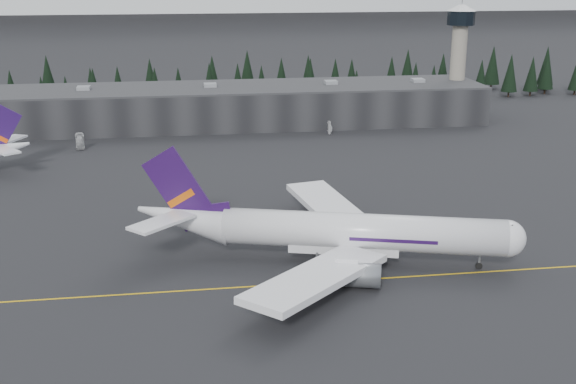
{
  "coord_description": "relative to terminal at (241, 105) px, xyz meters",
  "views": [
    {
      "loc": [
        -19.25,
        -109.84,
        50.4
      ],
      "look_at": [
        0.0,
        20.0,
        9.0
      ],
      "focal_mm": 45.0,
      "sensor_mm": 36.0,
      "label": 1
    }
  ],
  "objects": [
    {
      "name": "treeline",
      "position": [
        0.0,
        37.0,
        1.2
      ],
      "size": [
        360.0,
        20.0,
        15.0
      ],
      "primitive_type": "cube",
      "color": "black",
      "rests_on": "ground"
    },
    {
      "name": "ground",
      "position": [
        0.0,
        -125.0,
        -6.3
      ],
      "size": [
        1400.0,
        1400.0,
        0.0
      ],
      "primitive_type": "plane",
      "color": "black",
      "rests_on": "ground"
    },
    {
      "name": "gse_vehicle_a",
      "position": [
        -48.48,
        -28.78,
        -5.58
      ],
      "size": [
        3.18,
        5.51,
        1.45
      ],
      "primitive_type": "imported",
      "rotation": [
        0.0,
        0.0,
        0.16
      ],
      "color": "#BBBBBD",
      "rests_on": "ground"
    },
    {
      "name": "jet_main",
      "position": [
        5.14,
        -118.27,
        -0.59
      ],
      "size": [
        67.33,
        61.07,
        20.24
      ],
      "rotation": [
        0.0,
        0.0,
        -0.28
      ],
      "color": "white",
      "rests_on": "ground"
    },
    {
      "name": "gse_vehicle_b",
      "position": [
        25.93,
        -19.32,
        -5.58
      ],
      "size": [
        4.3,
        1.87,
        1.45
      ],
      "primitive_type": "imported",
      "rotation": [
        0.0,
        0.0,
        -1.53
      ],
      "color": "silver",
      "rests_on": "ground"
    },
    {
      "name": "control_tower",
      "position": [
        75.0,
        3.0,
        17.11
      ],
      "size": [
        10.0,
        10.0,
        37.7
      ],
      "color": "gray",
      "rests_on": "ground"
    },
    {
      "name": "taxiline",
      "position": [
        0.0,
        -127.0,
        -6.29
      ],
      "size": [
        400.0,
        0.4,
        0.02
      ],
      "primitive_type": "cube",
      "color": "gold",
      "rests_on": "ground"
    },
    {
      "name": "terminal",
      "position": [
        0.0,
        0.0,
        0.0
      ],
      "size": [
        160.0,
        30.0,
        12.6
      ],
      "color": "black",
      "rests_on": "ground"
    },
    {
      "name": "mountain_ridge",
      "position": [
        0.0,
        875.0,
        -6.3
      ],
      "size": [
        4400.0,
        900.0,
        420.0
      ],
      "primitive_type": null,
      "color": "white",
      "rests_on": "ground"
    }
  ]
}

